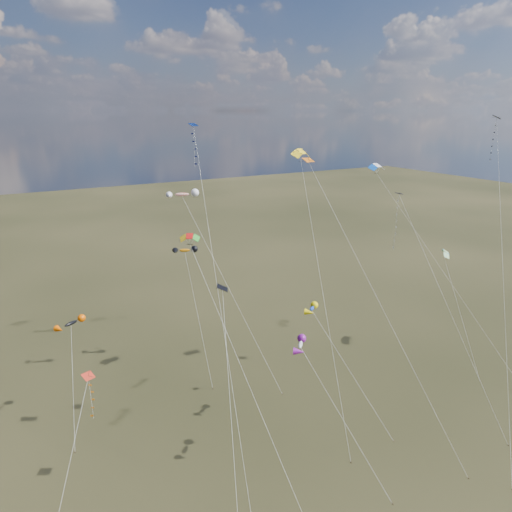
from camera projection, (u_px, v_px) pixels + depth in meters
ground at (350, 503)px, 42.23m from camera, size 400.00×400.00×0.00m
diamond_black_high at (494, 158)px, 53.99m from camera, size 14.69×17.70×34.14m
diamond_navy_tall at (198, 168)px, 50.27m from camera, size 5.56×23.55×33.35m
diamond_black_mid at (228, 363)px, 36.16m from camera, size 5.77×14.45×20.78m
diamond_red_low at (89, 405)px, 38.68m from camera, size 7.38×10.03×13.50m
diamond_navy_right at (401, 232)px, 50.48m from camera, size 6.67×13.60×26.18m
diamond_orange_center at (354, 251)px, 44.59m from camera, size 10.08×16.12×30.26m
parafoil_yellow at (301, 152)px, 54.68m from camera, size 6.28×18.67×30.71m
parafoil_blue_white at (378, 167)px, 57.69m from camera, size 14.61×16.75×28.66m
parafoil_striped at (446, 252)px, 66.32m from camera, size 4.48×11.77×15.81m
parafoil_tricolor at (190, 238)px, 44.93m from camera, size 4.77×17.16×23.34m
novelty_black_orange at (71, 324)px, 50.89m from camera, size 3.54×7.63×12.44m
novelty_orange_black at (185, 251)px, 62.30m from camera, size 3.14×10.21×17.01m
novelty_white_purple at (301, 345)px, 43.78m from camera, size 5.63×10.68×13.66m
novelty_redwhite_stripe at (182, 195)px, 56.54m from camera, size 10.03×12.49×25.34m
novelty_blue_yellow at (312, 309)px, 49.83m from camera, size 6.94×9.11×14.48m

